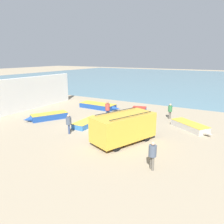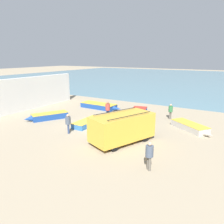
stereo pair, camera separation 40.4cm
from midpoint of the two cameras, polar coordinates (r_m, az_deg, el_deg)
The scene contains 13 objects.
ground_plane at distance 20.66m, azimuth -3.91°, elevation -3.78°, with size 200.00×200.00×0.00m, color gray.
sea_water at distance 69.25m, azimuth 21.93°, elevation 8.02°, with size 120.00×80.00×0.01m, color slate.
harbor_wall at distance 28.49m, azimuth -21.32°, elevation 4.41°, with size 0.50×15.15×3.96m, color silver.
parked_van at distance 16.63m, azimuth 3.47°, elevation -3.94°, with size 3.84×5.44×2.31m.
fishing_rowboat_0 at distance 24.50m, azimuth 7.26°, elevation -0.20°, with size 2.64×5.36×0.62m.
fishing_rowboat_1 at distance 23.80m, azimuth -15.86°, elevation -1.04°, with size 2.91×4.34×0.65m.
fishing_rowboat_2 at distance 20.82m, azimuth 20.42°, elevation -3.68°, with size 4.10×3.28×0.59m.
fishing_rowboat_3 at distance 27.71m, azimuth -2.84°, elevation 1.61°, with size 5.65×1.85×0.63m.
fishing_rowboat_4 at distance 21.15m, azimuth -5.63°, elevation -2.66°, with size 1.34×4.19×0.51m.
fisherman_0 at distance 18.83m, azimuth -10.80°, elevation -2.58°, with size 0.45×0.45×1.70m.
fisherman_1 at distance 12.89m, azimuth 10.64°, elevation -10.58°, with size 0.46×0.46×1.74m.
fisherman_2 at distance 23.61m, azimuth 15.52°, elevation 0.48°, with size 0.43×0.43×1.63m.
fisherman_3 at distance 22.98m, azimuth -0.62°, elevation 0.95°, with size 0.48×0.48×1.83m.
Camera 2 is at (11.55, -15.90, 6.42)m, focal length 35.00 mm.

